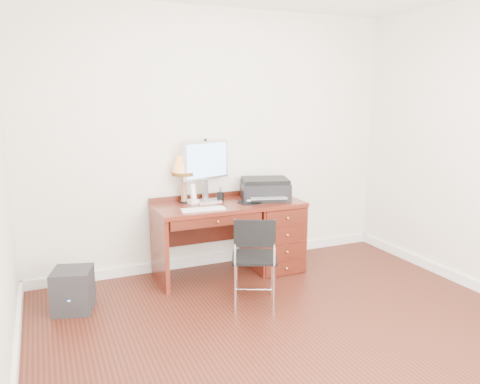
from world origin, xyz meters
name	(u,v)px	position (x,y,z in m)	size (l,w,h in m)	color
ground	(296,334)	(0.00, 0.00, 0.00)	(4.00, 4.00, 0.00)	#35130C
room_shell	(261,297)	(0.00, 0.63, 0.05)	(4.00, 4.00, 4.00)	silver
desk	(257,231)	(0.32, 1.40, 0.41)	(1.50, 0.67, 0.75)	#5D1E13
monitor	(207,164)	(-0.17, 1.58, 1.14)	(0.53, 0.25, 0.62)	silver
keyboard	(203,209)	(-0.33, 1.22, 0.76)	(0.42, 0.12, 0.02)	white
mouse_pad	(250,201)	(0.20, 1.33, 0.76)	(0.24, 0.24, 0.05)	black
printer	(265,189)	(0.43, 1.43, 0.86)	(0.58, 0.50, 0.22)	black
leg_lamp	(183,169)	(-0.41, 1.59, 1.10)	(0.23, 0.23, 0.48)	black
phone	(193,198)	(-0.34, 1.52, 0.81)	(0.11, 0.11, 0.19)	white
pen_cup	(220,196)	(-0.04, 1.53, 0.80)	(0.07, 0.07, 0.09)	black
chair	(258,252)	(-0.07, 0.57, 0.50)	(0.51, 0.52, 0.82)	black
equipment_box	(73,290)	(-1.56, 1.12, 0.18)	(0.32, 0.32, 0.37)	black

